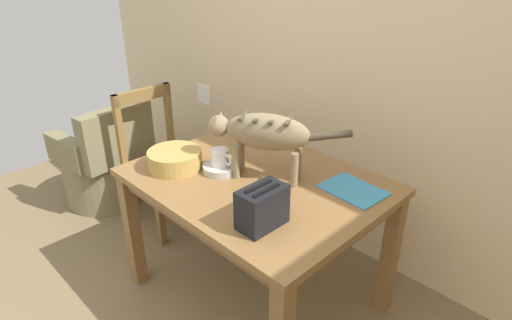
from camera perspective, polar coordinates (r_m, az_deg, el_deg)
wall_rear at (r=2.52m, az=12.33°, el=14.50°), size 4.96×0.11×2.50m
dining_table at (r=2.13m, az=-0.00°, el=-4.57°), size 1.20×0.92×0.74m
cat at (r=2.00m, az=0.95°, el=3.58°), size 0.62×0.36×0.33m
saucer_bowl at (r=2.15m, az=-4.75°, el=-1.07°), size 0.18×0.18×0.03m
coffee_mug at (r=2.12m, az=-4.75°, el=0.35°), size 0.13×0.09×0.09m
magazine at (r=2.03m, az=12.83°, el=-3.90°), size 0.29×0.22×0.01m
book_stack at (r=2.25m, az=-10.28°, el=-0.23°), size 0.16×0.13×0.04m
wicker_basket at (r=2.21m, az=-10.77°, el=0.12°), size 0.27×0.27×0.09m
toaster at (r=1.70m, az=0.83°, el=-6.32°), size 0.12×0.20×0.18m
wooden_chair_near at (r=2.95m, az=-12.54°, el=-0.25°), size 0.42×0.42×0.93m
wicker_armchair at (r=3.40m, az=-19.30°, el=-0.85°), size 0.63×0.64×0.78m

